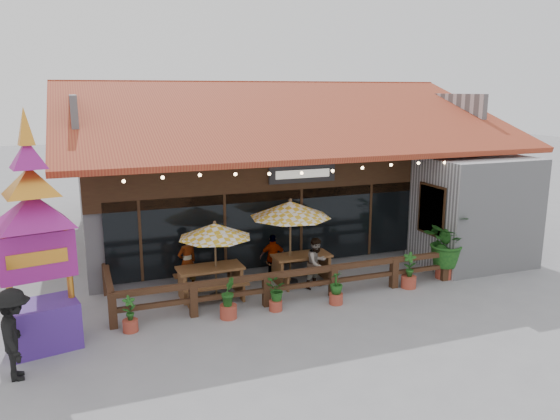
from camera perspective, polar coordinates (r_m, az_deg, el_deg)
name	(u,v)px	position (r m, az deg, el deg)	size (l,w,h in m)	color
ground	(341,288)	(16.42, 6.34, -8.11)	(100.00, 100.00, 0.00)	gray
restaurant_building	(272,180)	(21.84, -0.80, 3.12)	(15.50, 14.73, 6.09)	#ADAEB2
patio_railing	(272,281)	(15.13, -0.82, -7.38)	(10.00, 2.60, 0.92)	#412617
umbrella_left	(215,231)	(15.22, -6.83, -2.18)	(2.30, 2.30, 2.21)	brown
umbrella_right	(290,210)	(16.15, 1.09, 0.05)	(2.95, 2.95, 2.61)	brown
picnic_table_left	(210,276)	(15.62, -7.29, -6.91)	(1.86, 1.61, 0.88)	brown
picnic_table_right	(301,263)	(16.73, 2.25, -5.57)	(1.77, 1.52, 0.85)	brown
thai_sign_tower	(34,216)	(12.95, -24.34, -0.59)	(2.55, 2.55, 5.81)	#482487
tropical_plant	(446,242)	(17.59, 16.99, -3.23)	(1.89, 1.80, 2.02)	#9C3B2A
diner_a	(187,262)	(16.12, -9.67, -5.40)	(0.62, 0.41, 1.71)	#332110
diner_b	(317,263)	(16.16, 3.85, -5.54)	(0.74, 0.58, 1.53)	#332110
diner_c	(273,257)	(16.88, -0.72, -4.93)	(0.83, 0.34, 1.41)	#332110
pedestrian	(15,334)	(12.41, -25.98, -11.60)	(1.23, 0.71, 1.91)	black
planter_a	(130,317)	(13.91, -15.41, -10.70)	(0.37, 0.37, 0.91)	#9C3B2A
planter_b	(228,300)	(14.19, -5.44, -9.36)	(0.48, 0.51, 1.08)	#9C3B2A
planter_c	(276,293)	(14.58, -0.46, -8.70)	(0.65, 0.61, 0.86)	#9C3B2A
planter_d	(336,289)	(15.11, 5.90, -8.17)	(0.44, 0.44, 0.92)	#9C3B2A
planter_e	(409,273)	(16.65, 13.33, -6.43)	(0.46, 0.45, 1.08)	#9C3B2A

